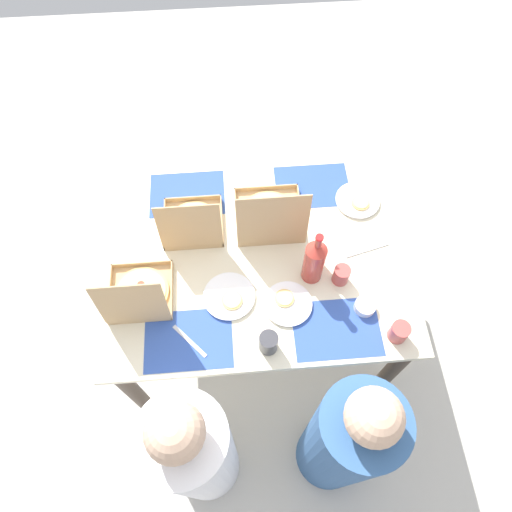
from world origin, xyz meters
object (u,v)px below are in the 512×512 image
object	(u,v)px
cup_clear_left	(268,343)
diner_right_seat	(196,454)
cup_spare	(341,275)
soda_bottle	(314,261)
pizza_box_corner_left	(270,216)
pizza_box_corner_right	(139,295)
plate_far_left	(287,303)
plate_near_right	(358,201)
pizza_box_edge_far	(193,224)
diner_left_seat	(344,441)
condiment_bowl	(365,306)
cup_dark	(399,332)
plate_near_left	(230,297)

from	to	relation	value
cup_clear_left	diner_right_seat	size ratio (longest dim) A/B	0.09
cup_spare	soda_bottle	bearing A→B (deg)	-15.13
pizza_box_corner_left	diner_right_seat	distance (m)	1.06
pizza_box_corner_right	plate_far_left	world-z (taller)	pizza_box_corner_right
soda_bottle	cup_clear_left	distance (m)	0.39
soda_bottle	plate_near_right	bearing A→B (deg)	-126.57
pizza_box_corner_left	pizza_box_corner_right	world-z (taller)	pizza_box_corner_left
cup_spare	diner_right_seat	bearing A→B (deg)	43.75
plate_near_right	cup_spare	size ratio (longest dim) A/B	2.33
pizza_box_edge_far	diner_left_seat	xyz separation A→B (m)	(-0.58, 0.94, -0.28)
pizza_box_edge_far	plate_far_left	xyz separation A→B (m)	(-0.39, 0.41, -0.04)
diner_left_seat	diner_right_seat	bearing A→B (deg)	-0.00
pizza_box_edge_far	pizza_box_corner_left	distance (m)	0.35
condiment_bowl	diner_left_seat	xyz separation A→B (m)	(0.13, 0.49, -0.25)
diner_left_seat	soda_bottle	bearing A→B (deg)	-83.83
pizza_box_corner_right	cup_dark	distance (m)	1.08
pizza_box_edge_far	soda_bottle	bearing A→B (deg)	151.53
plate_near_left	plate_near_right	bearing A→B (deg)	-144.68
condiment_bowl	diner_left_seat	bearing A→B (deg)	75.07
pizza_box_corner_right	condiment_bowl	world-z (taller)	pizza_box_corner_right
pizza_box_corner_left	diner_left_seat	size ratio (longest dim) A/B	0.29
soda_bottle	pizza_box_corner_left	bearing A→B (deg)	-61.15
plate_near_right	condiment_bowl	distance (m)	0.55
pizza_box_edge_far	pizza_box_corner_left	world-z (taller)	pizza_box_corner_left
condiment_bowl	diner_right_seat	world-z (taller)	diner_right_seat
pizza_box_corner_right	plate_near_left	world-z (taller)	pizza_box_corner_right
cup_dark	condiment_bowl	world-z (taller)	cup_dark
diner_left_seat	pizza_box_corner_left	bearing A→B (deg)	-76.43
pizza_box_edge_far	plate_far_left	bearing A→B (deg)	133.81
pizza_box_corner_left	cup_clear_left	world-z (taller)	pizza_box_corner_left
pizza_box_edge_far	plate_near_right	size ratio (longest dim) A/B	1.45
plate_far_left	cup_spare	xyz separation A→B (m)	(-0.24, -0.10, 0.04)
cup_spare	diner_left_seat	world-z (taller)	diner_left_seat
plate_far_left	plate_near_right	xyz separation A→B (m)	(-0.39, -0.50, 0.00)
plate_near_left	soda_bottle	distance (m)	0.39
pizza_box_corner_right	diner_left_seat	size ratio (longest dim) A/B	0.25
soda_bottle	plate_near_left	bearing A→B (deg)	12.62
condiment_bowl	pizza_box_corner_right	bearing A→B (deg)	-7.00
plate_far_left	diner_left_seat	distance (m)	0.62
plate_far_left	condiment_bowl	xyz separation A→B (m)	(-0.32, 0.04, 0.01)
cup_dark	diner_right_seat	bearing A→B (deg)	23.00
cup_spare	condiment_bowl	world-z (taller)	cup_spare
pizza_box_corner_left	cup_dark	size ratio (longest dim) A/B	3.85
pizza_box_corner_right	plate_far_left	bearing A→B (deg)	173.35
pizza_box_corner_right	diner_left_seat	world-z (taller)	diner_left_seat
diner_right_seat	pizza_box_edge_far	bearing A→B (deg)	-91.79
pizza_box_edge_far	pizza_box_corner_right	xyz separation A→B (m)	(0.23, 0.34, -0.00)
plate_near_left	pizza_box_edge_far	bearing A→B (deg)	-67.56
pizza_box_edge_far	cup_spare	world-z (taller)	pizza_box_edge_far
plate_near_left	plate_near_right	distance (m)	0.78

